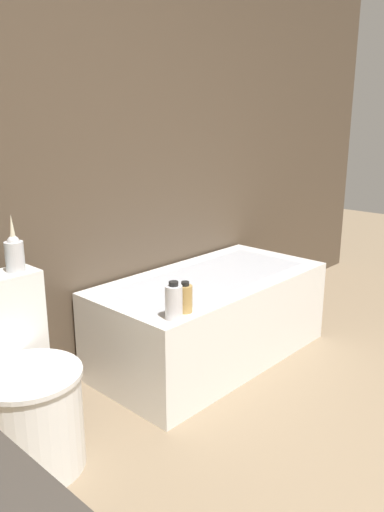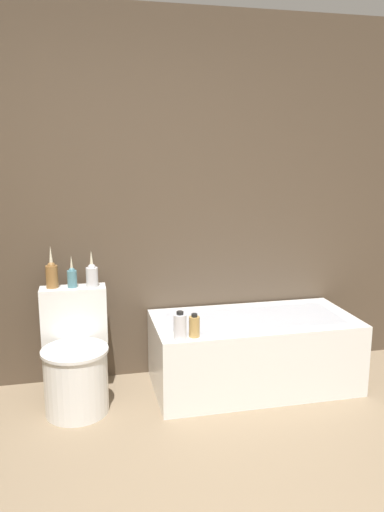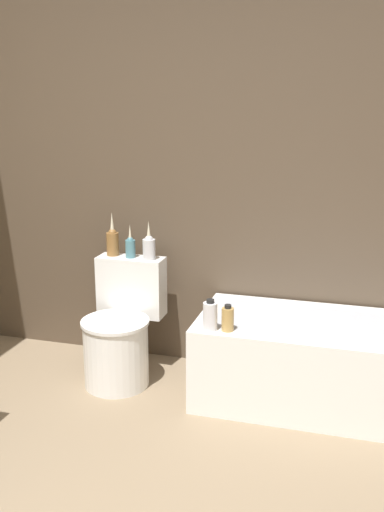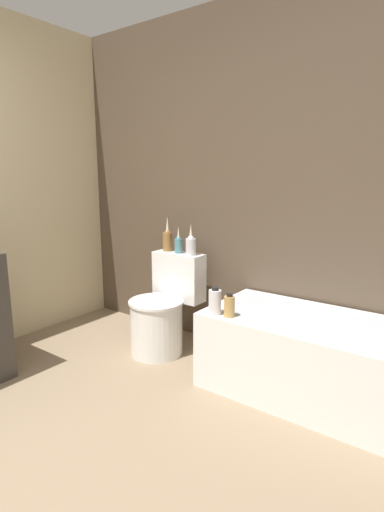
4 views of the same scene
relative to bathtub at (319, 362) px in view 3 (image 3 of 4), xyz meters
name	(u,v)px [view 3 (image 3 of 4)]	position (x,y,z in m)	size (l,w,h in m)	color
wall_back_tiled	(197,169)	(-0.85, 0.40, 1.05)	(6.40, 0.06, 2.60)	brown
bathtub	(319,362)	(0.00, 0.00, 0.00)	(1.40, 0.69, 0.50)	white
toilet	(121,333)	(-1.22, -0.04, 0.06)	(0.43, 0.57, 0.75)	white
vase_gold	(113,241)	(-1.35, 0.19, 0.59)	(0.08, 0.08, 0.28)	olive
vase_silver	(130,246)	(-1.22, 0.17, 0.57)	(0.06, 0.06, 0.22)	teal
vase_bronze	(149,246)	(-1.09, 0.16, 0.58)	(0.08, 0.08, 0.25)	silver
shampoo_bottle_tall	(210,316)	(-0.58, -0.28, 0.33)	(0.08, 0.08, 0.18)	silver
shampoo_bottle_short	(228,319)	(-0.49, -0.26, 0.32)	(0.07, 0.07, 0.15)	tan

